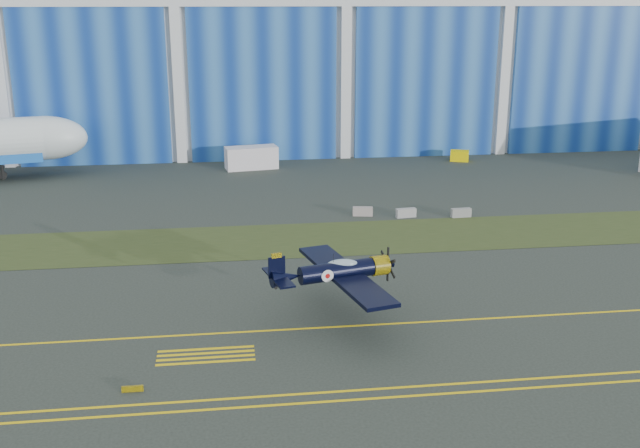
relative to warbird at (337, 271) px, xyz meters
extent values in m
plane|color=#303731|center=(9.17, 3.74, -3.51)|extent=(260.00, 260.00, 0.00)
cube|color=#475128|center=(9.17, 17.74, -3.49)|extent=(260.00, 10.00, 0.02)
cube|color=silver|center=(9.17, 75.74, 11.49)|extent=(220.00, 45.00, 30.00)
cube|color=#133995|center=(9.17, 52.94, 6.49)|extent=(220.00, 0.60, 20.00)
cube|color=silver|center=(9.17, 52.89, 17.09)|extent=(220.00, 0.70, 1.20)
cube|color=yellow|center=(9.17, -1.26, -3.50)|extent=(200.00, 0.20, 0.02)
cube|color=yellow|center=(9.17, -10.76, -3.50)|extent=(80.00, 0.20, 0.02)
cube|color=yellow|center=(9.17, -9.76, -3.50)|extent=(80.00, 0.20, 0.02)
cube|color=yellow|center=(-12.83, -8.26, -3.33)|extent=(1.20, 0.15, 0.35)
cube|color=silver|center=(-3.82, 47.88, -2.08)|extent=(6.92, 3.68, 2.85)
cube|color=#F6DA00|center=(24.14, 48.99, -2.80)|extent=(2.78, 2.22, 1.41)
cube|color=#9E908C|center=(6.39, 24.71, -3.06)|extent=(2.07, 0.93, 0.90)
cube|color=#99979A|center=(10.59, 23.61, -3.06)|extent=(2.06, 0.84, 0.90)
cube|color=gray|center=(16.07, 22.92, -3.06)|extent=(2.03, 0.71, 0.90)
camera|label=1|loc=(-7.23, -46.63, 17.67)|focal=42.00mm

